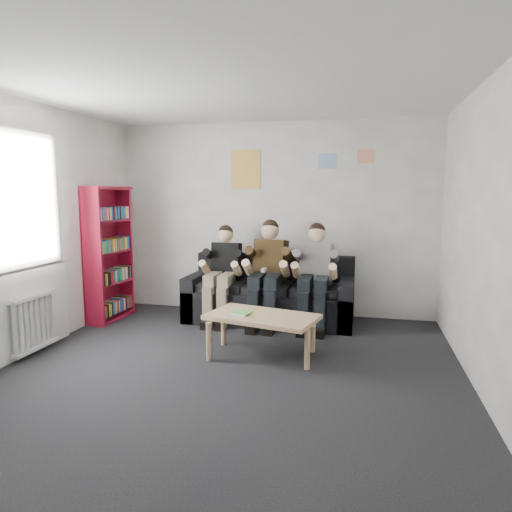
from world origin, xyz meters
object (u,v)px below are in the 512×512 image
(person_left, at_px, (222,274))
(sofa, at_px, (270,298))
(coffee_table, at_px, (262,320))
(person_middle, at_px, (267,273))
(bookshelf, at_px, (110,254))
(person_right, at_px, (315,276))

(person_left, bearing_deg, sofa, 16.63)
(coffee_table, relative_size, person_middle, 0.82)
(bookshelf, distance_m, coffee_table, 2.57)
(coffee_table, bearing_deg, person_middle, 99.32)
(bookshelf, xyz_separation_m, person_right, (2.75, 0.24, -0.24))
(sofa, bearing_deg, person_right, -18.09)
(coffee_table, height_order, person_right, person_right)
(person_left, bearing_deg, person_right, -1.36)
(person_left, relative_size, person_right, 0.96)
(bookshelf, distance_m, person_right, 2.77)
(sofa, relative_size, person_right, 1.66)
(coffee_table, height_order, person_middle, person_middle)
(person_middle, relative_size, person_right, 1.03)
(sofa, distance_m, person_left, 0.73)
(coffee_table, distance_m, person_right, 1.30)
(sofa, xyz_separation_m, person_middle, (0.00, -0.20, 0.37))
(sofa, relative_size, person_middle, 1.62)
(bookshelf, bearing_deg, person_right, 9.47)
(bookshelf, distance_m, person_left, 1.55)
(bookshelf, bearing_deg, coffee_table, -17.82)
(bookshelf, height_order, coffee_table, bookshelf)
(bookshelf, distance_m, person_middle, 2.16)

